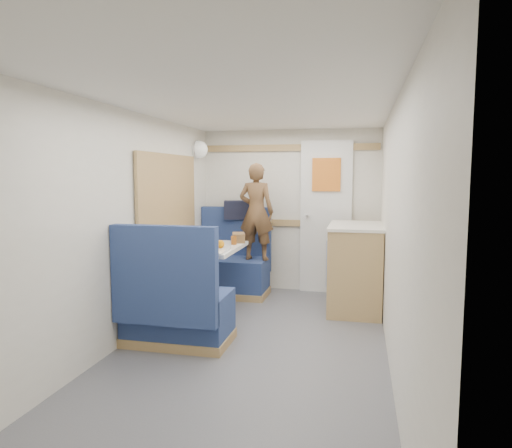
% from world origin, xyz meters
% --- Properties ---
extents(floor, '(4.50, 4.50, 0.00)m').
position_xyz_m(floor, '(0.00, 0.00, 0.00)').
color(floor, '#515156').
rests_on(floor, ground).
extents(ceiling, '(4.50, 4.50, 0.00)m').
position_xyz_m(ceiling, '(0.00, 0.00, 2.00)').
color(ceiling, silver).
rests_on(ceiling, wall_back).
extents(wall_back, '(2.20, 0.02, 2.00)m').
position_xyz_m(wall_back, '(0.00, 2.25, 1.00)').
color(wall_back, silver).
rests_on(wall_back, floor).
extents(wall_left, '(0.02, 4.50, 2.00)m').
position_xyz_m(wall_left, '(-1.10, 0.00, 1.00)').
color(wall_left, silver).
rests_on(wall_left, floor).
extents(wall_right, '(0.02, 4.50, 2.00)m').
position_xyz_m(wall_right, '(1.10, 0.00, 1.00)').
color(wall_right, silver).
rests_on(wall_right, floor).
extents(oak_trim_low, '(2.15, 0.02, 0.08)m').
position_xyz_m(oak_trim_low, '(0.00, 2.23, 0.85)').
color(oak_trim_low, olive).
rests_on(oak_trim_low, wall_back).
extents(oak_trim_high, '(2.15, 0.02, 0.08)m').
position_xyz_m(oak_trim_high, '(0.00, 2.23, 1.78)').
color(oak_trim_high, olive).
rests_on(oak_trim_high, wall_back).
extents(side_window, '(0.04, 1.30, 0.72)m').
position_xyz_m(side_window, '(-1.08, 1.00, 1.25)').
color(side_window, '#A0A58C').
rests_on(side_window, wall_left).
extents(rear_door, '(0.62, 0.12, 1.86)m').
position_xyz_m(rear_door, '(0.45, 2.22, 0.97)').
color(rear_door, white).
rests_on(rear_door, wall_back).
extents(dinette_table, '(0.62, 0.92, 0.72)m').
position_xyz_m(dinette_table, '(-0.65, 1.00, 0.57)').
color(dinette_table, white).
rests_on(dinette_table, floor).
extents(bench_far, '(0.90, 0.59, 1.05)m').
position_xyz_m(bench_far, '(-0.65, 1.86, 0.30)').
color(bench_far, navy).
rests_on(bench_far, floor).
extents(bench_near, '(0.90, 0.59, 1.05)m').
position_xyz_m(bench_near, '(-0.65, 0.14, 0.30)').
color(bench_near, navy).
rests_on(bench_near, floor).
extents(ledge, '(0.90, 0.14, 0.04)m').
position_xyz_m(ledge, '(-0.65, 2.12, 0.88)').
color(ledge, olive).
rests_on(ledge, bench_far).
extents(dome_light, '(0.20, 0.20, 0.20)m').
position_xyz_m(dome_light, '(-1.04, 1.85, 1.75)').
color(dome_light, white).
rests_on(dome_light, wall_left).
extents(galley_counter, '(0.57, 0.92, 0.92)m').
position_xyz_m(galley_counter, '(0.82, 1.55, 0.47)').
color(galley_counter, olive).
rests_on(galley_counter, floor).
extents(person, '(0.43, 0.30, 1.14)m').
position_xyz_m(person, '(-0.33, 1.80, 1.02)').
color(person, brown).
rests_on(person, bench_far).
extents(duffel_bag, '(0.51, 0.34, 0.23)m').
position_xyz_m(duffel_bag, '(-0.57, 2.12, 1.01)').
color(duffel_bag, black).
rests_on(duffel_bag, ledge).
extents(tray, '(0.30, 0.38, 0.02)m').
position_xyz_m(tray, '(-0.50, 0.69, 0.73)').
color(tray, white).
rests_on(tray, dinette_table).
extents(orange_fruit, '(0.08, 0.08, 0.08)m').
position_xyz_m(orange_fruit, '(-0.46, 0.81, 0.78)').
color(orange_fruit, '#E75A0A').
rests_on(orange_fruit, tray).
extents(cheese_block, '(0.10, 0.06, 0.03)m').
position_xyz_m(cheese_block, '(-0.58, 0.81, 0.76)').
color(cheese_block, '#E3C783').
rests_on(cheese_block, tray).
extents(wine_glass, '(0.08, 0.08, 0.17)m').
position_xyz_m(wine_glass, '(-0.71, 0.83, 0.84)').
color(wine_glass, white).
rests_on(wine_glass, dinette_table).
extents(tumbler_left, '(0.07, 0.07, 0.12)m').
position_xyz_m(tumbler_left, '(-0.88, 0.80, 0.78)').
color(tumbler_left, white).
rests_on(tumbler_left, dinette_table).
extents(beer_glass, '(0.06, 0.06, 0.09)m').
position_xyz_m(beer_glass, '(-0.43, 1.17, 0.77)').
color(beer_glass, '#914C15').
rests_on(beer_glass, dinette_table).
extents(pepper_grinder, '(0.04, 0.04, 0.10)m').
position_xyz_m(pepper_grinder, '(-0.70, 1.18, 0.77)').
color(pepper_grinder, black).
rests_on(pepper_grinder, dinette_table).
extents(salt_grinder, '(0.04, 0.04, 0.09)m').
position_xyz_m(salt_grinder, '(-0.60, 1.06, 0.77)').
color(salt_grinder, white).
rests_on(salt_grinder, dinette_table).
extents(bread_loaf, '(0.19, 0.26, 0.10)m').
position_xyz_m(bread_loaf, '(-0.43, 1.36, 0.77)').
color(bread_loaf, brown).
rests_on(bread_loaf, dinette_table).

